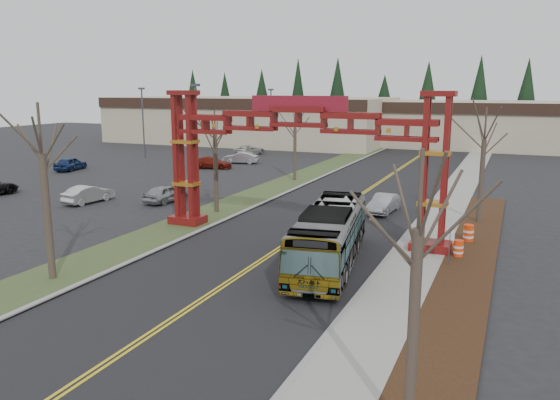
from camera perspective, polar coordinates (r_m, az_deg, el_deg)
The scene contains 33 objects.
ground at distance 19.45m, azimuth -19.06°, elevation -16.75°, with size 200.00×200.00×0.00m, color black.
road at distance 40.26m, azimuth 5.55°, elevation -1.40°, with size 12.00×110.00×0.02m, color black.
lane_line_left at distance 40.29m, azimuth 5.39°, elevation -1.36°, with size 0.12×100.00×0.01m, color yellow.
lane_line_right at distance 40.22m, azimuth 5.71°, elevation -1.39°, with size 0.12×100.00×0.01m, color yellow.
curb_right at distance 38.85m, azimuth 14.21°, elevation -2.08°, with size 0.30×110.00×0.15m, color gray.
sidewalk_right at distance 38.66m, azimuth 16.33°, elevation -2.26°, with size 2.60×110.00×0.14m, color gray.
landscape_strip at distance 24.15m, azimuth 17.82°, elevation -10.78°, with size 2.60×50.00×0.12m, color black.
grass_median at distance 43.31m, azimuth -4.56°, elevation -0.41°, with size 4.00×110.00×0.08m, color #374C26.
curb_left at distance 42.48m, azimuth -2.36°, elevation -0.57°, with size 0.30×110.00×0.15m, color gray.
gateway_arch at distance 32.78m, azimuth 1.93°, elevation 6.27°, with size 18.20×1.60×8.90m.
retail_building_west at distance 94.34m, azimuth -3.01°, elevation 8.39°, with size 46.00×22.30×7.50m.
retail_building_east at distance 92.49m, azimuth 22.41°, elevation 7.32°, with size 38.00×20.30×7.00m.
conifer_treeline at distance 105.04m, azimuth 17.33°, elevation 9.71°, with size 116.10×5.60×13.00m.
transit_bus at distance 28.26m, azimuth 5.19°, elevation -3.78°, with size 2.61×11.17×3.11m, color #A4A6AC.
silver_sedan at distance 40.93m, azimuth 10.80°, elevation -0.37°, with size 1.44×4.14×1.36m, color #A5A8AD.
parked_car_near_a at distance 44.88m, azimuth -11.86°, elevation 0.68°, with size 1.69×4.19×1.43m, color #9A9CA1.
parked_car_near_b at distance 46.32m, azimuth -19.40°, elevation 0.59°, with size 1.49×4.28×1.41m, color #BDBDBD.
parked_car_mid_a at distance 63.02m, azimuth -7.12°, elevation 3.89°, with size 1.85×4.55×1.32m, color maroon.
parked_car_mid_b at distance 65.43m, azimuth -21.05°, elevation 3.57°, with size 1.79×4.44×1.51m, color navy.
parked_car_far_a at distance 66.93m, azimuth -4.13°, elevation 4.43°, with size 1.49×4.27×1.41m, color #B0B2B9.
parked_car_far_b at distance 75.47m, azimuth -3.20°, elevation 5.23°, with size 2.21×4.79×1.33m, color silver.
bare_tree_median_near at distance 27.42m, azimuth -23.62°, elevation 4.43°, with size 3.50×3.50×8.41m.
bare_tree_median_mid at distance 39.82m, azimuth -6.80°, elevation 6.26°, with size 3.27×3.27×7.56m.
bare_tree_median_far at distance 53.68m, azimuth 1.58°, elevation 7.46°, with size 3.11×3.11×7.24m.
bare_tree_right_near at distance 13.52m, azimuth 14.27°, elevation -3.13°, with size 2.93×2.93×7.65m.
bare_tree_right_far at distance 38.84m, azimuth 20.57°, elevation 5.82°, with size 3.30×3.30×7.82m.
light_pole_near at distance 53.28m, azimuth -8.71°, elevation 7.64°, with size 0.82×0.41×9.45m.
light_pole_mid at distance 73.98m, azimuth -14.14°, elevation 8.35°, with size 0.79×0.40×9.11m.
light_pole_far at distance 80.96m, azimuth -0.95°, elevation 8.88°, with size 0.78×0.39×8.95m.
street_sign at distance 29.15m, azimuth 17.32°, elevation -4.06°, with size 0.45×0.12×1.98m.
barrel_south at distance 31.08m, azimuth 18.13°, elevation -4.91°, with size 0.54×0.54×1.00m.
barrel_mid at distance 33.17m, azimuth 17.30°, elevation -3.89°, with size 0.50×0.50×0.93m.
barrel_north at distance 34.28m, azimuth 19.09°, elevation -3.36°, with size 0.60×0.60×1.11m.
Camera 1 is at (12.00, -12.35, 9.03)m, focal length 35.00 mm.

